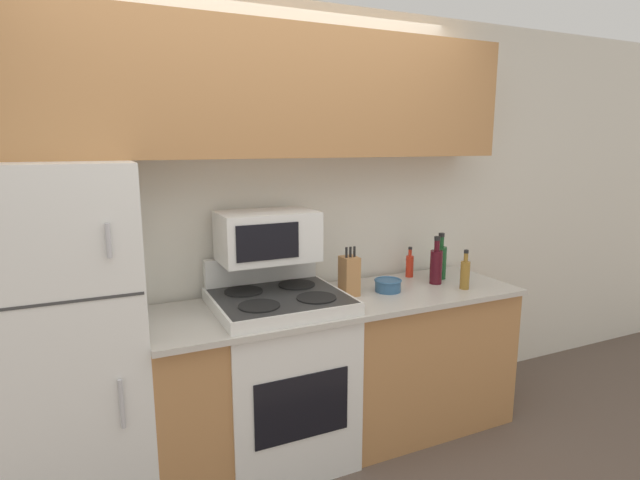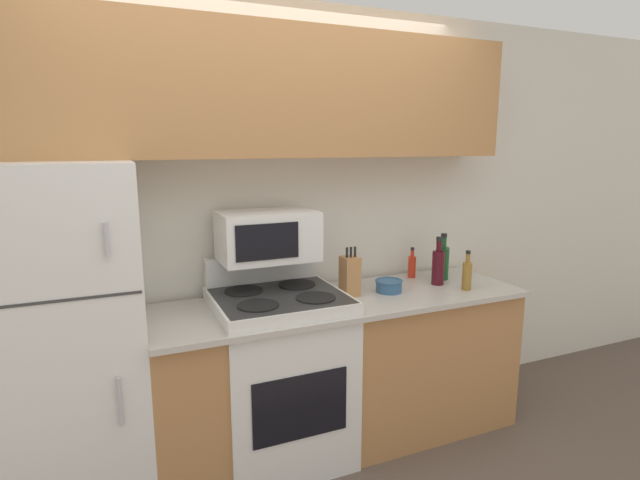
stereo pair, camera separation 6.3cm
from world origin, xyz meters
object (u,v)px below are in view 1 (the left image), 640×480
Objects in this scene: microwave at (267,236)px; bottle_wine_green at (440,261)px; bottle_wine_red at (436,265)px; bottle_vinegar at (465,274)px; bottle_hot_sauce at (410,265)px; refrigerator at (60,347)px; knife_block at (349,276)px; bowl at (388,285)px; stove at (280,375)px.

microwave is 1.19m from bottle_wine_green.
bottle_vinegar is at bearing -63.15° from bottle_wine_red.
microwave is 2.64× the size of bottle_hot_sauce.
refrigerator is 5.85× the size of knife_block.
bottle_hot_sauce is at bearing 5.41° from refrigerator.
bowl is at bearing -176.96° from bottle_wine_red.
bottle_vinegar is (1.13, -0.16, 0.49)m from stove.
microwave reaches higher than bottle_hot_sauce.
bottle_wine_red is (2.11, -0.01, 0.17)m from refrigerator.
refrigerator is 1.11m from stove.
bowl is at bearing 161.62° from bottle_vinegar.
bottle_wine_green is 1.00× the size of bottle_wine_red.
bottle_wine_red is at bearing -6.62° from microwave.
stove is at bearing -84.48° from microwave.
bowl is at bearing -144.31° from bottle_hot_sauce.
bottle_hot_sauce is (2.05, 0.19, 0.13)m from refrigerator.
bottle_hot_sauce is at bearing 110.90° from bottle_vinegar.
bottle_wine_red is at bearing -74.46° from bottle_hot_sauce.
bottle_hot_sauce reaches higher than bowl.
refrigerator reaches higher than bottle_wine_red.
knife_block is 0.96× the size of bottle_wine_red.
bottle_hot_sauce is (0.55, 0.19, -0.04)m from knife_block.
stove is at bearing -1.12° from refrigerator.
microwave is 1.76× the size of bottle_wine_green.
microwave is 1.76× the size of bottle_wine_red.
bottle_hot_sauce is 0.40m from bottle_vinegar.
microwave reaches higher than bottle_wine_red.
knife_block reaches higher than bowl.
microwave is 0.53m from knife_block.
refrigerator is 3.18× the size of microwave.
refrigerator is 2.20m from bottle_vinegar.
bottle_wine_red is at bearing 3.04° from bowl.
knife_block is 1.19× the size of bottle_vinegar.
microwave is at bearing 6.31° from refrigerator.
bottle_vinegar is at bearing -7.80° from stove.
bowl is 0.82× the size of bottle_hot_sauce.
bottle_hot_sauce is 0.20m from bottle_wine_green.
bottle_wine_green is (0.01, 0.25, 0.02)m from bottle_vinegar.
bottle_vinegar is at bearing -14.94° from knife_block.
refrigerator reaches higher than bottle_wine_green.
bottle_hot_sauce is at bearing 12.23° from stove.
bowl is 0.54× the size of bottle_wine_red.
bowl is at bearing -0.50° from stove.
bottle_wine_green reaches higher than bowl.
knife_block is 0.58m from bottle_hot_sauce.
bottle_vinegar is at bearing -4.58° from refrigerator.
stove is 3.89× the size of knife_block.
refrigerator is at bearing -178.01° from bottle_wine_green.
bottle_wine_red reaches higher than bottle_vinegar.
bottle_hot_sauce is at bearing 18.69° from knife_block.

